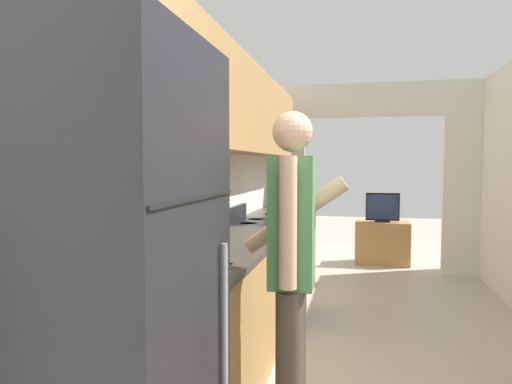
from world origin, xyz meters
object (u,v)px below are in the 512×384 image
Objects in this scene: television at (383,208)px; knife at (269,213)px; person at (292,273)px; tv_cabinet at (382,243)px; range_oven at (265,267)px; refrigerator at (103,316)px.

television is 2.26m from knife.
person reaches higher than tv_cabinet.
refrigerator is at bearing -89.39° from range_oven.
person is 4.95× the size of knife.
knife is (-0.09, 0.66, 0.45)m from range_oven.
person is (0.52, 0.80, -0.01)m from refrigerator.
refrigerator is 1.09× the size of person.
range_oven is 1.36× the size of tv_cabinet.
refrigerator is at bearing -84.57° from knife.
television is at bearing -90.00° from tv_cabinet.
refrigerator is 5.56m from tv_cabinet.
person is at bearing 56.67° from refrigerator.
range_oven reaches higher than knife.
refrigerator reaches higher than range_oven.
knife is (-1.29, -1.89, 0.59)m from tv_cabinet.
range_oven is 3.04× the size of knife.
range_oven is at bearing 90.61° from refrigerator.
refrigerator is 3.93× the size of television.
tv_cabinet is 2.37m from knife.
person is at bearing -98.02° from tv_cabinet.
knife is at bearing -124.32° from tv_cabinet.
television is at bearing -9.28° from person.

